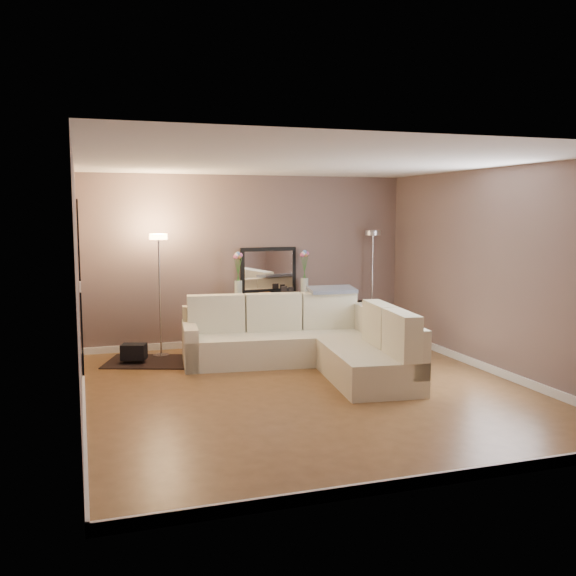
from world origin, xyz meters
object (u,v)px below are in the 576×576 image
object	(u,v)px
sectional_sofa	(311,342)
console_table	(267,317)
floor_lamp_lit	(159,271)
floor_lamp_unlit	(372,263)

from	to	relation	value
sectional_sofa	console_table	world-z (taller)	sectional_sofa
floor_lamp_lit	floor_lamp_unlit	size ratio (longest dim) A/B	0.99
console_table	floor_lamp_unlit	distance (m)	1.91
sectional_sofa	console_table	xyz separation A→B (m)	(-0.16, 1.50, 0.10)
console_table	floor_lamp_lit	distance (m)	1.85
console_table	floor_lamp_unlit	world-z (taller)	floor_lamp_unlit
floor_lamp_unlit	console_table	bearing A→B (deg)	178.50
console_table	floor_lamp_lit	world-z (taller)	floor_lamp_lit
sectional_sofa	floor_lamp_unlit	bearing A→B (deg)	42.70
console_table	floor_lamp_lit	xyz separation A→B (m)	(-1.65, -0.26, 0.79)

